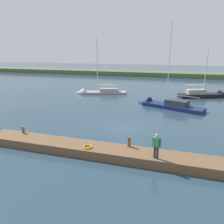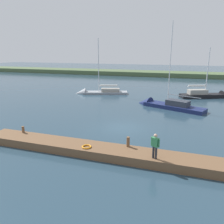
# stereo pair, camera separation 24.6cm
# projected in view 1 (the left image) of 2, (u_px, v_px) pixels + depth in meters

# --- Properties ---
(ground_plane) EXTENTS (200.00, 200.00, 0.00)m
(ground_plane) POSITION_uv_depth(u_px,v_px,m) (123.00, 128.00, 21.11)
(ground_plane) COLOR #263D4C
(far_shoreline) EXTENTS (180.00, 8.00, 2.40)m
(far_shoreline) POSITION_uv_depth(u_px,v_px,m) (165.00, 76.00, 64.06)
(far_shoreline) COLOR #4C603D
(far_shoreline) RESTS_ON ground_plane
(dock_pier) EXTENTS (18.27, 1.88, 0.60)m
(dock_pier) POSITION_uv_depth(u_px,v_px,m) (101.00, 151.00, 15.58)
(dock_pier) COLOR brown
(dock_pier) RESTS_ON ground_plane
(mooring_post_near) EXTENTS (0.21, 0.21, 0.52)m
(mooring_post_near) POSITION_uv_depth(u_px,v_px,m) (23.00, 130.00, 18.07)
(mooring_post_near) COLOR brown
(mooring_post_near) RESTS_ON dock_pier
(mooring_post_far) EXTENTS (0.22, 0.22, 0.71)m
(mooring_post_far) POSITION_uv_depth(u_px,v_px,m) (129.00, 142.00, 15.48)
(mooring_post_far) COLOR brown
(mooring_post_far) RESTS_ON dock_pier
(life_ring_buoy) EXTENTS (0.66, 0.66, 0.10)m
(life_ring_buoy) POSITION_uv_depth(u_px,v_px,m) (88.00, 147.00, 15.39)
(life_ring_buoy) COLOR orange
(life_ring_buoy) RESTS_ON dock_pier
(sailboat_far_left) EXTENTS (9.11, 5.16, 11.39)m
(sailboat_far_left) POSITION_uv_depth(u_px,v_px,m) (164.00, 106.00, 28.84)
(sailboat_far_left) COLOR navy
(sailboat_far_left) RESTS_ON ground_plane
(sailboat_behind_pier) EXTENTS (8.22, 4.98, 8.29)m
(sailboat_behind_pier) POSITION_uv_depth(u_px,v_px,m) (207.00, 95.00, 35.03)
(sailboat_behind_pier) COLOR black
(sailboat_behind_pier) RESTS_ON ground_plane
(sailboat_outer_mooring) EXTENTS (8.93, 4.48, 9.93)m
(sailboat_outer_mooring) POSITION_uv_depth(u_px,v_px,m) (96.00, 93.00, 37.81)
(sailboat_outer_mooring) COLOR gray
(sailboat_outer_mooring) RESTS_ON ground_plane
(person_on_dock) EXTENTS (0.57, 0.39, 1.61)m
(person_on_dock) POSITION_uv_depth(u_px,v_px,m) (156.00, 144.00, 13.63)
(person_on_dock) COLOR #28282D
(person_on_dock) RESTS_ON dock_pier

